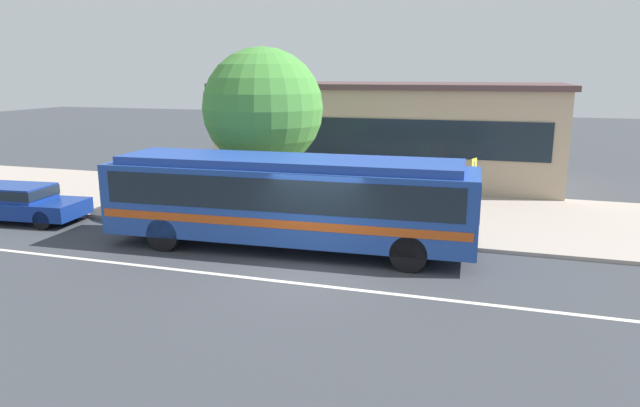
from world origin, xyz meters
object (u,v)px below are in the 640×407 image
(transit_bus, at_px, (288,196))
(bus_stop_sign, at_px, (472,188))
(street_tree_near_stop, at_px, (263,108))
(sedan_behind_bus, at_px, (16,201))
(pedestrian_standing_by_tree, at_px, (408,196))
(pedestrian_walking_along_curb, at_px, (382,196))
(pedestrian_waiting_near_sign, at_px, (253,190))

(transit_bus, xyz_separation_m, bus_stop_sign, (5.14, 2.12, 0.14))
(bus_stop_sign, xyz_separation_m, street_tree_near_stop, (-7.46, 1.62, 2.16))
(sedan_behind_bus, relative_size, pedestrian_standing_by_tree, 2.88)
(transit_bus, xyz_separation_m, pedestrian_standing_by_tree, (3.00, 3.51, -0.52))
(pedestrian_walking_along_curb, xyz_separation_m, street_tree_near_stop, (-4.48, 0.43, 2.83))
(bus_stop_sign, height_order, street_tree_near_stop, street_tree_near_stop)
(pedestrian_standing_by_tree, bearing_deg, transit_bus, -130.51)
(pedestrian_waiting_near_sign, bearing_deg, transit_bus, -49.87)
(pedestrian_standing_by_tree, bearing_deg, bus_stop_sign, -32.92)
(pedestrian_walking_along_curb, relative_size, street_tree_near_stop, 0.27)
(sedan_behind_bus, xyz_separation_m, pedestrian_standing_by_tree, (13.35, 3.26, 0.37))
(transit_bus, bearing_deg, pedestrian_waiting_near_sign, 130.13)
(pedestrian_waiting_near_sign, relative_size, pedestrian_standing_by_tree, 1.01)
(bus_stop_sign, bearing_deg, sedan_behind_bus, -173.10)
(pedestrian_waiting_near_sign, distance_m, pedestrian_standing_by_tree, 5.44)
(transit_bus, xyz_separation_m, street_tree_near_stop, (-2.32, 3.75, 2.30))
(sedan_behind_bus, bearing_deg, bus_stop_sign, 6.90)
(transit_bus, relative_size, pedestrian_standing_by_tree, 6.61)
(pedestrian_waiting_near_sign, distance_m, bus_stop_sign, 7.60)
(pedestrian_waiting_near_sign, xyz_separation_m, pedestrian_walking_along_curb, (4.56, 0.48, -0.02))
(transit_bus, bearing_deg, street_tree_near_stop, 121.72)
(transit_bus, height_order, street_tree_near_stop, street_tree_near_stop)
(pedestrian_waiting_near_sign, height_order, street_tree_near_stop, street_tree_near_stop)
(pedestrian_walking_along_curb, bearing_deg, transit_bus, -123.12)
(sedan_behind_bus, xyz_separation_m, pedestrian_waiting_near_sign, (7.96, 2.60, 0.37))
(street_tree_near_stop, bearing_deg, pedestrian_walking_along_curb, -5.44)
(pedestrian_waiting_near_sign, height_order, pedestrian_standing_by_tree, pedestrian_waiting_near_sign)
(transit_bus, height_order, sedan_behind_bus, transit_bus)
(bus_stop_sign, relative_size, street_tree_near_stop, 0.43)
(pedestrian_standing_by_tree, distance_m, street_tree_near_stop, 6.02)
(pedestrian_waiting_near_sign, relative_size, bus_stop_sign, 0.66)
(sedan_behind_bus, distance_m, pedestrian_walking_along_curb, 12.89)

